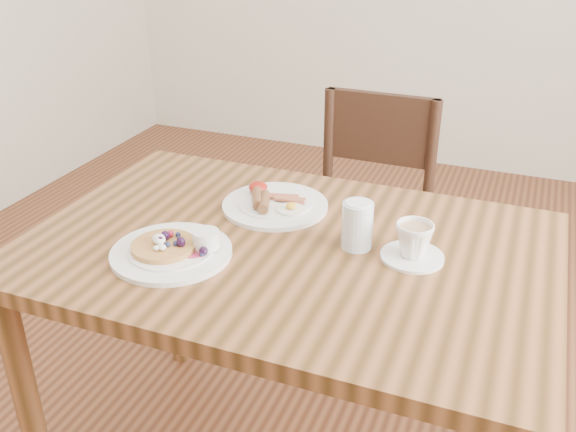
# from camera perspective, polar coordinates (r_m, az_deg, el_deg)

# --- Properties ---
(dining_table) EXTENTS (1.20, 0.80, 0.75)m
(dining_table) POSITION_cam_1_polar(r_m,az_deg,el_deg) (1.53, 0.00, -5.66)
(dining_table) COLOR brown
(dining_table) RESTS_ON ground
(chair_far) EXTENTS (0.42, 0.42, 0.88)m
(chair_far) POSITION_cam_1_polar(r_m,az_deg,el_deg) (2.18, 6.91, 0.03)
(chair_far) COLOR black
(chair_far) RESTS_ON ground
(pancake_plate) EXTENTS (0.27, 0.27, 0.06)m
(pancake_plate) POSITION_cam_1_polar(r_m,az_deg,el_deg) (1.45, -10.14, -2.92)
(pancake_plate) COLOR white
(pancake_plate) RESTS_ON dining_table
(breakfast_plate) EXTENTS (0.27, 0.27, 0.04)m
(breakfast_plate) POSITION_cam_1_polar(r_m,az_deg,el_deg) (1.64, -1.31, 1.12)
(breakfast_plate) COLOR white
(breakfast_plate) RESTS_ON dining_table
(teacup_saucer) EXTENTS (0.14, 0.14, 0.09)m
(teacup_saucer) POSITION_cam_1_polar(r_m,az_deg,el_deg) (1.42, 11.09, -2.38)
(teacup_saucer) COLOR white
(teacup_saucer) RESTS_ON dining_table
(water_glass) EXTENTS (0.07, 0.07, 0.11)m
(water_glass) POSITION_cam_1_polar(r_m,az_deg,el_deg) (1.44, 6.17, -0.84)
(water_glass) COLOR silver
(water_glass) RESTS_ON dining_table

